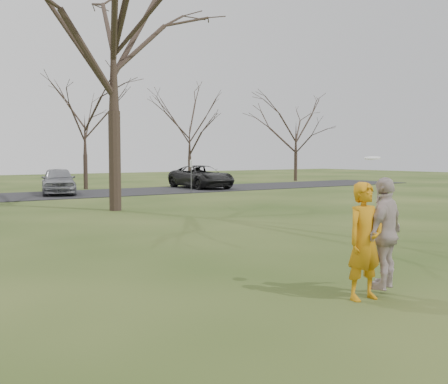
{
  "coord_description": "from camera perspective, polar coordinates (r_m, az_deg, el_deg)",
  "views": [
    {
      "loc": [
        -6.94,
        -6.02,
        2.35
      ],
      "look_at": [
        0.0,
        4.0,
        1.5
      ],
      "focal_mm": 42.39,
      "sensor_mm": 36.0,
      "label": 1
    }
  ],
  "objects": [
    {
      "name": "catching_play",
      "position": [
        9.25,
        16.97,
        -4.23
      ],
      "size": [
        1.18,
        0.76,
        2.22
      ],
      "color": "beige",
      "rests_on": "ground"
    },
    {
      "name": "parking_strip",
      "position": [
        31.87,
        -22.05,
        -0.49
      ],
      "size": [
        62.0,
        6.5,
        0.04
      ],
      "primitive_type": "cube",
      "color": "black",
      "rests_on": "ground"
    },
    {
      "name": "sign_white",
      "position": [
        32.75,
        -3.56,
        2.41
      ],
      "size": [
        0.35,
        0.35,
        2.08
      ],
      "color": "#47474C",
      "rests_on": "ground"
    },
    {
      "name": "player_defender",
      "position": [
        8.9,
        14.96,
        -5.14
      ],
      "size": [
        0.74,
        0.52,
        1.92
      ],
      "primitive_type": "imported",
      "rotation": [
        0.0,
        0.0,
        -0.09
      ],
      "color": "#C57E10",
      "rests_on": "ground"
    },
    {
      "name": "car_6",
      "position": [
        37.26,
        -2.47,
        1.66
      ],
      "size": [
        2.74,
        5.77,
        1.59
      ],
      "primitive_type": "imported",
      "rotation": [
        0.0,
        0.0,
        -0.02
      ],
      "color": "black",
      "rests_on": "parking_strip"
    },
    {
      "name": "small_tree_row",
      "position": [
        37.84,
        -17.38,
        6.15
      ],
      "size": [
        55.0,
        5.9,
        8.5
      ],
      "color": "#352821",
      "rests_on": "ground"
    },
    {
      "name": "car_4",
      "position": [
        32.85,
        -17.44,
        1.17
      ],
      "size": [
        3.06,
        5.01,
        1.59
      ],
      "primitive_type": "imported",
      "rotation": [
        0.0,
        0.0,
        -0.27
      ],
      "color": "gray",
      "rests_on": "parking_strip"
    },
    {
      "name": "ground",
      "position": [
        9.48,
        14.15,
        -10.49
      ],
      "size": [
        120.0,
        120.0,
        0.0
      ],
      "primitive_type": "plane",
      "color": "#1E380F",
      "rests_on": "ground"
    },
    {
      "name": "big_tree",
      "position": [
        23.31,
        -11.87,
        15.42
      ],
      "size": [
        9.0,
        9.0,
        14.0
      ],
      "primitive_type": null,
      "color": "#352821",
      "rests_on": "ground"
    }
  ]
}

